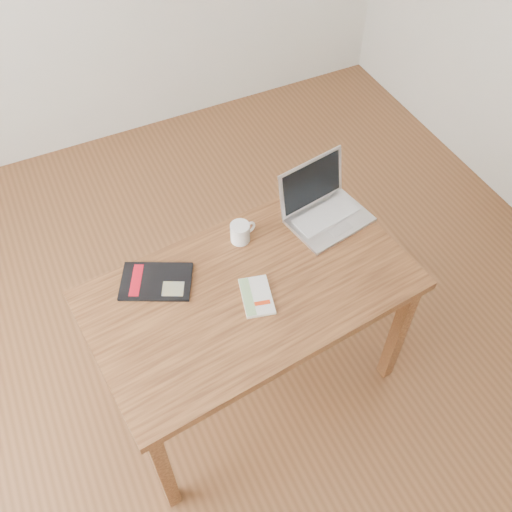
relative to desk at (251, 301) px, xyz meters
name	(u,v)px	position (x,y,z in m)	size (l,w,h in m)	color
room	(200,159)	(-0.12, 0.11, 0.69)	(4.04, 4.04, 2.70)	brown
desk	(251,301)	(0.00, 0.00, 0.00)	(1.33, 0.84, 0.75)	brown
white_guidebook	(257,296)	(0.00, -0.05, 0.10)	(0.15, 0.20, 0.02)	silver
black_guidebook	(156,281)	(-0.32, 0.18, 0.10)	(0.32, 0.28, 0.01)	black
laptop	(323,207)	(0.44, 0.22, 0.14)	(0.37, 0.33, 0.23)	silver
coffee_mug	(241,232)	(0.07, 0.24, 0.13)	(0.12, 0.08, 0.09)	white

